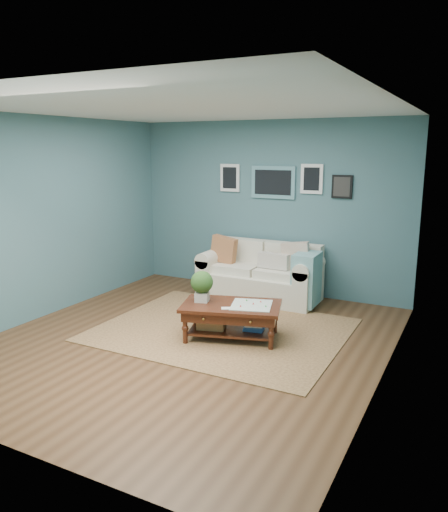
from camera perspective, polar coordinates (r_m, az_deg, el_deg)
The scene contains 4 objects.
room_shell at distance 5.78m, azimuth -4.04°, elevation 3.13°, with size 5.00×5.02×2.70m.
area_rug at distance 6.42m, azimuth -0.23°, elevation -8.42°, with size 3.01×2.41×0.01m, color brown.
loveseat at distance 7.63m, azimuth 4.72°, elevation -2.09°, with size 1.85×0.84×0.95m.
coffee_table at distance 6.05m, azimuth 0.26°, elevation -6.15°, with size 1.32×1.00×0.82m.
Camera 1 is at (2.99, -4.81, 2.27)m, focal length 35.00 mm.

